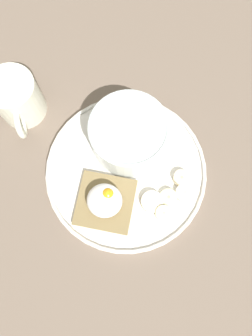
{
  "coord_description": "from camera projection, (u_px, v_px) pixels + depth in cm",
  "views": [
    {
      "loc": [
        4.02,
        -12.52,
        56.25
      ],
      "look_at": [
        0.0,
        0.0,
        5.0
      ],
      "focal_mm": 35.0,
      "sensor_mm": 36.0,
      "label": 1
    }
  ],
  "objects": [
    {
      "name": "ground_plane",
      "position": [
        126.0,
        174.0,
        0.57
      ],
      "size": [
        120.0,
        120.0,
        2.0
      ],
      "primitive_type": "cube",
      "color": "#6D5D50",
      "rests_on": "ground"
    },
    {
      "name": "plate",
      "position": [
        126.0,
        171.0,
        0.55
      ],
      "size": [
        27.06,
        27.06,
        1.6
      ],
      "color": "silver",
      "rests_on": "ground_plane"
    },
    {
      "name": "oatmeal_bowl",
      "position": [
        129.0,
        135.0,
        0.53
      ],
      "size": [
        12.61,
        12.61,
        7.2
      ],
      "color": "white",
      "rests_on": "plate"
    },
    {
      "name": "toast_slice",
      "position": [
        105.0,
        202.0,
        0.53
      ],
      "size": [
        10.04,
        10.04,
        1.06
      ],
      "color": "olive",
      "rests_on": "plate"
    },
    {
      "name": "poached_egg",
      "position": [
        105.0,
        200.0,
        0.51
      ],
      "size": [
        5.61,
        5.42,
        3.4
      ],
      "color": "white",
      "rests_on": "toast_slice"
    },
    {
      "name": "banana_slice_front",
      "position": [
        168.0,
        198.0,
        0.53
      ],
      "size": [
        4.09,
        4.09,
        1.41
      ],
      "color": "beige",
      "rests_on": "plate"
    },
    {
      "name": "banana_slice_left",
      "position": [
        181.0,
        178.0,
        0.54
      ],
      "size": [
        3.57,
        3.63,
        1.59
      ],
      "color": "beige",
      "rests_on": "plate"
    },
    {
      "name": "banana_slice_back",
      "position": [
        152.0,
        202.0,
        0.53
      ],
      "size": [
        4.57,
        4.51,
        1.42
      ],
      "color": "#F6E8C5",
      "rests_on": "plate"
    },
    {
      "name": "banana_slice_right",
      "position": [
        185.0,
        193.0,
        0.53
      ],
      "size": [
        4.0,
        4.0,
        1.21
      ],
      "color": "#FAE9C8",
      "rests_on": "plate"
    },
    {
      "name": "banana_slice_inner",
      "position": [
        163.0,
        213.0,
        0.52
      ],
      "size": [
        3.29,
        3.36,
        1.57
      ],
      "color": "#F6E9BC",
      "rests_on": "plate"
    },
    {
      "name": "coffee_mug",
      "position": [
        17.0,
        99.0,
        0.54
      ],
      "size": [
        8.17,
        10.66,
        8.52
      ],
      "color": "white",
      "rests_on": "ground_plane"
    }
  ]
}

